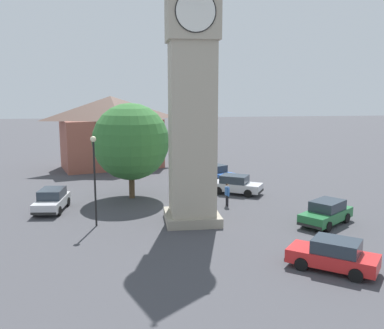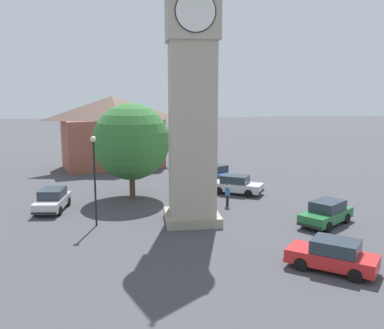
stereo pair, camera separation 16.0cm
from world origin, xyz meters
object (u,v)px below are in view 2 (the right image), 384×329
Objects in this scene: car_blue_kerb at (326,213)px; tree at (131,142)px; lamp_post at (94,167)px; building_shop_left at (113,131)px; pedestrian at (228,193)px; clock_tower at (192,31)px; car_black_far at (215,173)px; car_silver_kerb at (52,200)px; car_white_side at (236,185)px; car_red_corner at (333,255)px.

car_blue_kerb is 15.28m from tree.
lamp_post is (-14.36, 1.61, 2.95)m from car_blue_kerb.
pedestrian is at bearing -62.60° from building_shop_left.
clock_tower reaches higher than building_shop_left.
building_shop_left is (-9.64, 8.51, 3.14)m from car_black_far.
car_silver_kerb and car_white_side have the same top height.
pedestrian reaches higher than car_blue_kerb.
clock_tower reaches higher than tree.
clock_tower is at bearing -131.63° from pedestrian.
car_silver_kerb is 19.47m from car_red_corner.
car_silver_kerb is (-9.40, 3.92, -11.14)m from clock_tower.
tree is at bearing -178.35° from car_white_side.
car_red_corner is 0.97× the size of car_white_side.
clock_tower is 16.92m from car_black_far.
car_silver_kerb is at bearing -147.87° from car_black_far.
lamp_post is at bearing 144.04° from car_red_corner.
car_blue_kerb is 1.00× the size of car_red_corner.
tree is at bearing 72.19° from lamp_post.
clock_tower reaches higher than car_white_side.
car_red_corner is at bearing -77.99° from pedestrian.
car_silver_kerb is 0.58× the size of tree.
tree is (-8.36, -0.24, 3.67)m from car_white_side.
car_black_far is at bearing 51.40° from lamp_post.
car_red_corner is 0.97× the size of car_black_far.
car_black_far is 0.59× the size of tree.
car_white_side and car_black_far have the same top height.
car_silver_kerb is 0.76× the size of lamp_post.
car_blue_kerb is 0.36× the size of building_shop_left.
tree reaches higher than car_red_corner.
clock_tower is 4.77× the size of car_silver_kerb.
car_silver_kerb is at bearing -152.51° from tree.
car_red_corner is 20.77m from car_black_far.
car_silver_kerb is 14.28m from car_white_side.
car_red_corner is 14.67m from lamp_post.
car_red_corner and car_white_side have the same top height.
lamp_post reaches higher than pedestrian.
tree is at bearing -81.47° from building_shop_left.
car_red_corner is at bearing -111.81° from car_blue_kerb.
tree is at bearing 153.69° from pedestrian.
car_silver_kerb is (-17.71, 5.62, 0.00)m from car_blue_kerb.
car_black_far is (-4.57, 13.87, 0.00)m from car_blue_kerb.
pedestrian reaches higher than car_white_side.
car_blue_kerb is at bearing -71.74° from car_black_far.
car_black_far is 0.37× the size of building_shop_left.
building_shop_left is at bearing 78.23° from car_silver_kerb.
car_black_far is 8.78m from pedestrian.
car_black_far is 13.24m from building_shop_left.
pedestrian reaches higher than car_silver_kerb.
car_red_corner is at bearing -68.53° from building_shop_left.
car_blue_kerb is 2.53× the size of pedestrian.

